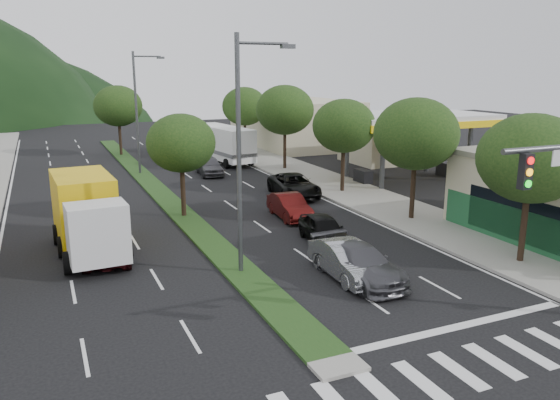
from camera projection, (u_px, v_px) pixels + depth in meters
name	position (u px, v px, depth m)	size (l,w,h in m)	color
ground	(331.00, 361.00, 16.51)	(160.00, 160.00, 0.00)	black
sidewalk_right	(316.00, 178.00, 43.64)	(5.00, 90.00, 0.15)	gray
median	(152.00, 185.00, 41.41)	(1.60, 56.00, 0.12)	#1C3B15
crosswalk	(366.00, 396.00, 14.73)	(19.00, 2.20, 0.01)	silver
gas_canopy	(409.00, 121.00, 42.45)	(12.20, 8.20, 5.25)	silver
bldg_right_far	(294.00, 123.00, 62.70)	(10.00, 16.00, 5.20)	beige
tree_r_a	(531.00, 158.00, 23.65)	(4.60, 4.60, 6.63)	black
tree_r_b	(416.00, 134.00, 30.72)	(4.80, 4.80, 6.94)	black
tree_r_c	(344.00, 126.00, 37.90)	(4.40, 4.40, 6.48)	black
tree_r_d	(285.00, 110.00, 46.70)	(5.00, 5.00, 7.17)	black
tree_r_e	(245.00, 106.00, 55.66)	(4.60, 4.60, 6.71)	black
tree_med_near	(181.00, 143.00, 31.49)	(4.00, 4.00, 6.02)	black
tree_med_far	(118.00, 106.00, 54.49)	(4.80, 4.80, 6.94)	black
streetlight_near	(243.00, 144.00, 22.41)	(2.60, 0.25, 10.00)	#47494C
streetlight_mid	(139.00, 107.00, 44.65)	(2.60, 0.25, 10.00)	#47494C
sedan_silver	(346.00, 260.00, 22.99)	(1.58, 4.53, 1.49)	#93959A
suv_maroon	(107.00, 247.00, 25.05)	(2.08, 4.52, 1.26)	#330B0E
car_queue_a	(324.00, 229.00, 27.57)	(1.68, 4.18, 1.43)	black
car_queue_b	(359.00, 263.00, 22.71)	(2.10, 5.16, 1.50)	#4A4A4F
car_queue_c	(290.00, 206.00, 32.18)	(1.50, 4.31, 1.42)	#470D0B
car_queue_d	(294.00, 185.00, 37.65)	(2.56, 5.55, 1.54)	black
car_queue_e	(209.00, 166.00, 45.40)	(1.81, 4.51, 1.54)	#46454A
box_truck	(87.00, 217.00, 26.06)	(3.21, 7.51, 3.64)	silver
motorhome	(223.00, 143.00, 51.31)	(3.77, 9.05, 3.37)	white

